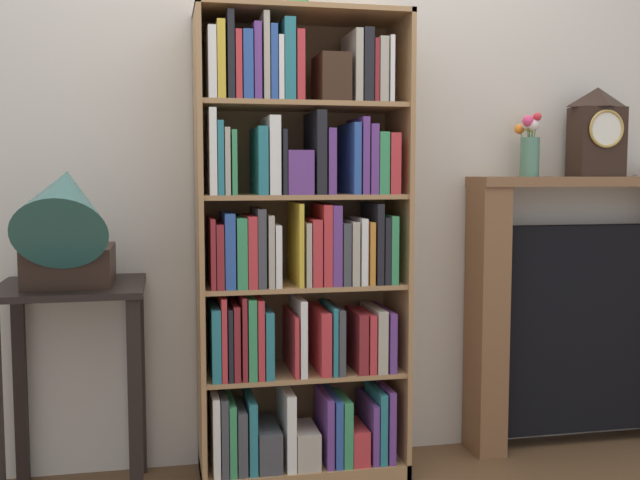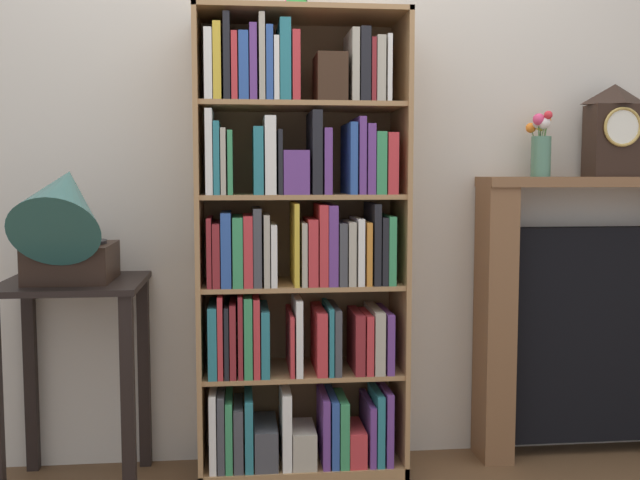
% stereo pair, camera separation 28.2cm
% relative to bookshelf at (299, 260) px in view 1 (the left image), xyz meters
% --- Properties ---
extents(wall_back, '(4.66, 0.08, 2.60)m').
position_rel_bookshelf_xyz_m(wall_back, '(0.21, 0.22, 0.47)').
color(wall_back, beige).
rests_on(wall_back, ground).
extents(bookshelf, '(0.78, 0.33, 1.75)m').
position_rel_bookshelf_xyz_m(bookshelf, '(0.00, 0.00, 0.00)').
color(bookshelf, '#A87A4C').
rests_on(bookshelf, ground).
extents(side_table_left, '(0.50, 0.49, 0.77)m').
position_rel_bookshelf_xyz_m(side_table_left, '(-0.81, -0.07, -0.27)').
color(side_table_left, black).
rests_on(side_table_left, ground).
extents(gramophone, '(0.30, 0.50, 0.51)m').
position_rel_bookshelf_xyz_m(gramophone, '(-0.81, -0.16, 0.17)').
color(gramophone, black).
rests_on(gramophone, side_table_left).
extents(fireplace_mantel, '(1.00, 0.21, 1.14)m').
position_rel_bookshelf_xyz_m(fireplace_mantel, '(1.24, 0.09, -0.27)').
color(fireplace_mantel, brown).
rests_on(fireplace_mantel, ground).
extents(mantel_clock, '(0.20, 0.14, 0.37)m').
position_rel_bookshelf_xyz_m(mantel_clock, '(1.27, 0.07, 0.50)').
color(mantel_clock, black).
rests_on(mantel_clock, fireplace_mantel).
extents(flower_vase, '(0.11, 0.12, 0.26)m').
position_rel_bookshelf_xyz_m(flower_vase, '(0.97, 0.07, 0.44)').
color(flower_vase, '#4C7A60').
rests_on(flower_vase, fireplace_mantel).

